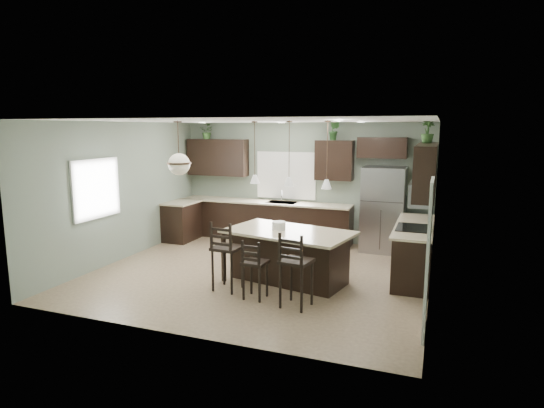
{
  "coord_description": "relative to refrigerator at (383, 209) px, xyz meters",
  "views": [
    {
      "loc": [
        3.05,
        -7.56,
        2.69
      ],
      "look_at": [
        0.1,
        0.4,
        1.25
      ],
      "focal_mm": 30.0,
      "sensor_mm": 36.0,
      "label": 1
    }
  ],
  "objects": [
    {
      "name": "ground",
      "position": [
        -1.95,
        -2.38,
        -0.93
      ],
      "size": [
        6.0,
        6.0,
        0.0
      ],
      "primitive_type": "plane",
      "color": "#9E8466",
      "rests_on": "ground"
    },
    {
      "name": "pantry_door",
      "position": [
        1.03,
        -3.93,
        0.09
      ],
      "size": [
        0.04,
        0.82,
        2.04
      ],
      "primitive_type": "cube",
      "color": "white",
      "rests_on": "ground"
    },
    {
      "name": "window_back",
      "position": [
        -2.35,
        0.36,
        0.62
      ],
      "size": [
        1.35,
        0.02,
        1.0
      ],
      "primitive_type": "cube",
      "color": "white",
      "rests_on": "room_shell"
    },
    {
      "name": "window_left",
      "position": [
        -4.93,
        -3.18,
        0.62
      ],
      "size": [
        0.02,
        1.1,
        1.0
      ],
      "primitive_type": "cube",
      "color": "white",
      "rests_on": "room_shell"
    },
    {
      "name": "left_return_cabs",
      "position": [
        -4.65,
        -0.68,
        -0.48
      ],
      "size": [
        0.6,
        0.9,
        0.9
      ],
      "primitive_type": "cube",
      "color": "black",
      "rests_on": "ground"
    },
    {
      "name": "left_return_countertop",
      "position": [
        -4.63,
        -0.68,
        -0.01
      ],
      "size": [
        0.66,
        0.96,
        0.04
      ],
      "primitive_type": "cube",
      "color": "beige",
      "rests_on": "left_return_cabs"
    },
    {
      "name": "back_lower_cabs",
      "position": [
        -2.8,
        0.07,
        -0.48
      ],
      "size": [
        4.2,
        0.6,
        0.9
      ],
      "primitive_type": "cube",
      "color": "black",
      "rests_on": "ground"
    },
    {
      "name": "back_countertop",
      "position": [
        -2.8,
        0.05,
        -0.01
      ],
      "size": [
        4.2,
        0.66,
        0.04
      ],
      "primitive_type": "cube",
      "color": "beige",
      "rests_on": "back_lower_cabs"
    },
    {
      "name": "sink_inset",
      "position": [
        -2.35,
        0.05,
        0.01
      ],
      "size": [
        0.7,
        0.45,
        0.01
      ],
      "primitive_type": "cube",
      "color": "gray",
      "rests_on": "back_countertop"
    },
    {
      "name": "faucet",
      "position": [
        -2.35,
        0.02,
        0.16
      ],
      "size": [
        0.02,
        0.02,
        0.28
      ],
      "primitive_type": "cylinder",
      "color": "silver",
      "rests_on": "back_countertop"
    },
    {
      "name": "back_upper_left",
      "position": [
        -4.1,
        0.2,
        1.02
      ],
      "size": [
        1.55,
        0.34,
        0.9
      ],
      "primitive_type": "cube",
      "color": "black",
      "rests_on": "room_shell"
    },
    {
      "name": "back_upper_right",
      "position": [
        -1.15,
        0.2,
        1.02
      ],
      "size": [
        0.85,
        0.34,
        0.9
      ],
      "primitive_type": "cube",
      "color": "black",
      "rests_on": "room_shell"
    },
    {
      "name": "fridge_header",
      "position": [
        -0.1,
        0.2,
        1.32
      ],
      "size": [
        1.05,
        0.34,
        0.45
      ],
      "primitive_type": "cube",
      "color": "black",
      "rests_on": "room_shell"
    },
    {
      "name": "right_lower_cabs",
      "position": [
        0.75,
        -1.5,
        -0.48
      ],
      "size": [
        0.6,
        2.35,
        0.9
      ],
      "primitive_type": "cube",
      "color": "black",
      "rests_on": "ground"
    },
    {
      "name": "right_countertop",
      "position": [
        0.73,
        -1.5,
        -0.01
      ],
      "size": [
        0.66,
        2.35,
        0.04
      ],
      "primitive_type": "cube",
      "color": "beige",
      "rests_on": "right_lower_cabs"
    },
    {
      "name": "cooktop",
      "position": [
        0.73,
        -1.78,
        0.02
      ],
      "size": [
        0.58,
        0.75,
        0.02
      ],
      "primitive_type": "cube",
      "color": "black",
      "rests_on": "right_countertop"
    },
    {
      "name": "wall_oven_front",
      "position": [
        0.45,
        -1.78,
        -0.48
      ],
      "size": [
        0.01,
        0.72,
        0.6
      ],
      "primitive_type": "cube",
      "color": "gray",
      "rests_on": "right_lower_cabs"
    },
    {
      "name": "right_upper_cabs",
      "position": [
        0.88,
        -1.5,
        1.02
      ],
      "size": [
        0.34,
        2.35,
        0.9
      ],
      "primitive_type": "cube",
      "color": "black",
      "rests_on": "room_shell"
    },
    {
      "name": "microwave",
      "position": [
        0.83,
        -1.78,
        0.62
      ],
      "size": [
        0.4,
        0.75,
        0.4
      ],
      "primitive_type": "cube",
      "color": "gray",
      "rests_on": "right_upper_cabs"
    },
    {
      "name": "refrigerator",
      "position": [
        0.0,
        0.0,
        0.0
      ],
      "size": [
        0.9,
        0.74,
        1.85
      ],
      "primitive_type": "cube",
      "color": "#929199",
      "rests_on": "ground"
    },
    {
      "name": "kitchen_island",
      "position": [
        -1.28,
        -2.68,
        -0.46
      ],
      "size": [
        2.36,
        1.64,
        0.92
      ],
      "primitive_type": "cube",
      "rotation": [
        0.0,
        0.0,
        -0.21
      ],
      "color": "black",
      "rests_on": "ground"
    },
    {
      "name": "serving_dish",
      "position": [
        -1.47,
        -2.64,
        0.07
      ],
      "size": [
        0.24,
        0.24,
        0.14
      ],
      "primitive_type": "cylinder",
      "color": "silver",
      "rests_on": "kitchen_island"
    },
    {
      "name": "bar_stool_left",
      "position": [
        -2.11,
        -3.39,
        -0.33
      ],
      "size": [
        0.47,
        0.47,
        1.18
      ],
      "primitive_type": "cube",
      "rotation": [
        0.0,
        0.0,
        -0.08
      ],
      "color": "black",
      "rests_on": "ground"
    },
    {
      "name": "bar_stool_center",
      "position": [
        -1.53,
        -3.59,
        -0.44
      ],
      "size": [
        0.38,
        0.38,
        0.97
      ],
      "primitive_type": "cube",
      "rotation": [
        0.0,
        0.0,
        -0.06
      ],
      "color": "black",
      "rests_on": "ground"
    },
    {
      "name": "bar_stool_right",
      "position": [
        -0.82,
        -3.69,
        -0.34
      ],
      "size": [
        0.5,
        0.5,
        1.17
      ],
      "primitive_type": "cube",
      "rotation": [
        0.0,
        0.0,
        -0.16
      ],
      "color": "black",
      "rests_on": "ground"
    },
    {
      "name": "pendant_left",
      "position": [
        -1.96,
        -2.54,
        1.32
      ],
      "size": [
        0.17,
        0.17,
        1.1
      ],
      "primitive_type": null,
      "color": "silver",
      "rests_on": "room_shell"
    },
    {
      "name": "pendant_center",
      "position": [
        -1.28,
        -2.68,
        1.32
      ],
      "size": [
        0.17,
        0.17,
        1.1
      ],
      "primitive_type": null,
      "color": "silver",
      "rests_on": "room_shell"
    },
    {
      "name": "pendant_right",
      "position": [
        -0.59,
        -2.82,
        1.32
      ],
      "size": [
        0.17,
        0.17,
        1.1
      ],
      "primitive_type": null,
      "color": "silver",
      "rests_on": "room_shell"
    },
    {
      "name": "chandelier",
      "position": [
        -3.17,
        -3.08,
        1.4
      ],
      "size": [
        0.42,
        0.42,
        0.94
      ],
      "primitive_type": null,
      "color": "beige",
      "rests_on": "room_shell"
    },
    {
      "name": "plant_back_left",
      "position": [
        -4.35,
        0.17,
        1.66
      ],
      "size": [
        0.35,
        0.3,
        0.38
      ],
      "primitive_type": "imported",
      "rotation": [
        0.0,
        0.0,
        -0.03
      ],
      "color": "#325826",
      "rests_on": "back_upper_left"
    },
    {
      "name": "plant_back_right",
      "position": [
        -1.16,
        0.17,
        1.7
      ],
      "size": [
        0.3,
        0.26,
        0.45
      ],
      "primitive_type": "imported",
      "rotation": [
        0.0,
        0.0,
        -0.31
      ],
      "color": "#264F22",
      "rests_on": "back_upper_right"
    },
    {
      "name": "plant_right_wall",
      "position": [
        0.85,
        -1.01,
        1.68
      ],
      "size": [
        0.3,
        0.3,
        0.42
      ],
      "primitive_type": "imported",
      "rotation": [
        0.0,
        0.0,
        0.34
      ],
      "color": "#2D5224",
      "rests_on": "right_upper_cabs"
    },
    {
      "name": "room_shell",
      "position": [
        -1.95,
        -2.38,
        0.77
      ],
      "size": [
        6.0,
        6.0,
        6.0
      ],
      "color": "slate",
      "rests_on": "ground"
    }
  ]
}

